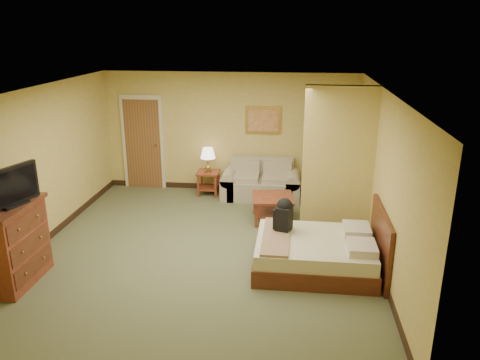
# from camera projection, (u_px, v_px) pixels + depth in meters

# --- Properties ---
(floor) EXTENTS (6.00, 6.00, 0.00)m
(floor) POSITION_uv_depth(u_px,v_px,m) (205.00, 249.00, 7.72)
(floor) COLOR #535839
(floor) RESTS_ON ground
(ceiling) EXTENTS (6.00, 6.00, 0.00)m
(ceiling) POSITION_uv_depth(u_px,v_px,m) (201.00, 91.00, 6.91)
(ceiling) COLOR white
(ceiling) RESTS_ON back_wall
(back_wall) EXTENTS (5.50, 0.02, 2.60)m
(back_wall) POSITION_uv_depth(u_px,v_px,m) (230.00, 133.00, 10.15)
(back_wall) COLOR tan
(back_wall) RESTS_ON floor
(left_wall) EXTENTS (0.02, 6.00, 2.60)m
(left_wall) POSITION_uv_depth(u_px,v_px,m) (38.00, 168.00, 7.62)
(left_wall) COLOR tan
(left_wall) RESTS_ON floor
(right_wall) EXTENTS (0.02, 6.00, 2.60)m
(right_wall) POSITION_uv_depth(u_px,v_px,m) (384.00, 181.00, 7.01)
(right_wall) COLOR tan
(right_wall) RESTS_ON floor
(partition) EXTENTS (1.20, 0.15, 2.60)m
(partition) POSITION_uv_depth(u_px,v_px,m) (338.00, 163.00, 7.95)
(partition) COLOR tan
(partition) RESTS_ON floor
(door) EXTENTS (0.94, 0.16, 2.10)m
(door) POSITION_uv_depth(u_px,v_px,m) (143.00, 143.00, 10.41)
(door) COLOR beige
(door) RESTS_ON floor
(baseboard) EXTENTS (5.50, 0.02, 0.12)m
(baseboard) POSITION_uv_depth(u_px,v_px,m) (230.00, 187.00, 10.53)
(baseboard) COLOR black
(baseboard) RESTS_ON floor
(loveseat) EXTENTS (1.65, 0.77, 0.84)m
(loveseat) POSITION_uv_depth(u_px,v_px,m) (261.00, 185.00, 9.98)
(loveseat) COLOR tan
(loveseat) RESTS_ON floor
(side_table) EXTENTS (0.47, 0.47, 0.52)m
(side_table) POSITION_uv_depth(u_px,v_px,m) (208.00, 179.00, 10.17)
(side_table) COLOR maroon
(side_table) RESTS_ON floor
(table_lamp) EXTENTS (0.32, 0.32, 0.52)m
(table_lamp) POSITION_uv_depth(u_px,v_px,m) (208.00, 154.00, 9.99)
(table_lamp) COLOR #A5823C
(table_lamp) RESTS_ON side_table
(coffee_table) EXTENTS (0.84, 0.84, 0.48)m
(coffee_table) POSITION_uv_depth(u_px,v_px,m) (273.00, 203.00, 8.77)
(coffee_table) COLOR maroon
(coffee_table) RESTS_ON floor
(wall_picture) EXTENTS (0.76, 0.04, 0.59)m
(wall_picture) POSITION_uv_depth(u_px,v_px,m) (263.00, 120.00, 9.95)
(wall_picture) COLOR #B78E3F
(wall_picture) RESTS_ON back_wall
(dresser) EXTENTS (0.58, 1.11, 1.19)m
(dresser) POSITION_uv_depth(u_px,v_px,m) (13.00, 244.00, 6.56)
(dresser) COLOR maroon
(dresser) RESTS_ON floor
(tv) EXTENTS (0.33, 0.86, 0.54)m
(tv) POSITION_uv_depth(u_px,v_px,m) (11.00, 188.00, 6.28)
(tv) COLOR black
(tv) RESTS_ON dresser
(bed) EXTENTS (1.88, 1.51, 0.97)m
(bed) POSITION_uv_depth(u_px,v_px,m) (319.00, 252.00, 7.04)
(bed) COLOR #4A1E11
(bed) RESTS_ON floor
(backpack) EXTENTS (0.28, 0.35, 0.54)m
(backpack) POSITION_uv_depth(u_px,v_px,m) (284.00, 214.00, 7.19)
(backpack) COLOR black
(backpack) RESTS_ON bed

